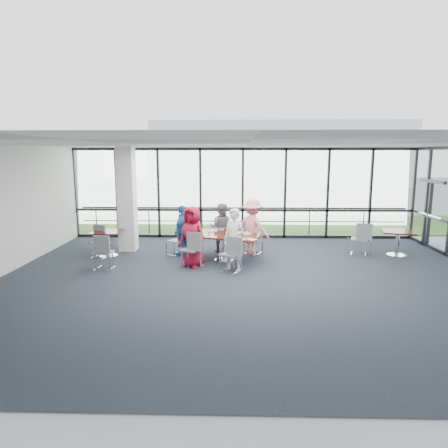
{
  "coord_description": "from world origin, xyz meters",
  "views": [
    {
      "loc": [
        -0.28,
        -9.13,
        2.95
      ],
      "look_at": [
        -0.57,
        1.51,
        1.1
      ],
      "focal_mm": 32.0,
      "sensor_mm": 36.0,
      "label": 1
    }
  ],
  "objects_px": {
    "side_table_right": "(398,234)",
    "diner_near_right": "(234,240)",
    "structural_column": "(127,199)",
    "chair_main_nl": "(191,250)",
    "main_table": "(224,238)",
    "diner_near_left": "(193,237)",
    "diner_far_right": "(252,228)",
    "chair_main_nr": "(231,254)",
    "chair_spare_lb": "(101,242)",
    "side_table_left": "(107,235)",
    "chair_main_fr": "(253,238)",
    "chair_main_end": "(176,241)",
    "diner_end": "(183,230)",
    "chair_spare_la": "(104,252)",
    "chair_spare_r": "(359,239)",
    "diner_far_left": "(221,228)"
  },
  "relations": [
    {
      "from": "side_table_right",
      "to": "diner_near_right",
      "type": "height_order",
      "value": "diner_near_right"
    },
    {
      "from": "main_table",
      "to": "diner_far_right",
      "type": "xyz_separation_m",
      "value": [
        0.81,
        0.62,
        0.2
      ]
    },
    {
      "from": "structural_column",
      "to": "diner_far_left",
      "type": "relative_size",
      "value": 2.13
    },
    {
      "from": "diner_near_right",
      "to": "chair_main_nr",
      "type": "bearing_deg",
      "value": -98.02
    },
    {
      "from": "diner_far_right",
      "to": "chair_spare_lb",
      "type": "bearing_deg",
      "value": 38.29
    },
    {
      "from": "diner_near_left",
      "to": "diner_near_right",
      "type": "xyz_separation_m",
      "value": [
        1.09,
        -0.38,
        -0.0
      ]
    },
    {
      "from": "side_table_left",
      "to": "chair_spare_lb",
      "type": "bearing_deg",
      "value": -125.59
    },
    {
      "from": "chair_main_nl",
      "to": "chair_spare_lb",
      "type": "bearing_deg",
      "value": -168.77
    },
    {
      "from": "structural_column",
      "to": "chair_main_nl",
      "type": "distance_m",
      "value": 3.11
    },
    {
      "from": "diner_far_right",
      "to": "chair_spare_la",
      "type": "xyz_separation_m",
      "value": [
        -3.92,
        -1.59,
        -0.38
      ]
    },
    {
      "from": "diner_far_right",
      "to": "chair_main_fr",
      "type": "distance_m",
      "value": 0.41
    },
    {
      "from": "chair_main_nr",
      "to": "chair_main_end",
      "type": "height_order",
      "value": "chair_main_nr"
    },
    {
      "from": "chair_spare_lb",
      "to": "diner_far_right",
      "type": "bearing_deg",
      "value": -151.77
    },
    {
      "from": "side_table_right",
      "to": "chair_spare_lb",
      "type": "height_order",
      "value": "chair_spare_lb"
    },
    {
      "from": "side_table_right",
      "to": "chair_main_end",
      "type": "relative_size",
      "value": 1.25
    },
    {
      "from": "chair_main_nr",
      "to": "chair_spare_la",
      "type": "bearing_deg",
      "value": -155.41
    },
    {
      "from": "diner_near_left",
      "to": "diner_far_right",
      "type": "xyz_separation_m",
      "value": [
        1.63,
        1.25,
        0.02
      ]
    },
    {
      "from": "diner_near_left",
      "to": "diner_far_right",
      "type": "height_order",
      "value": "diner_far_right"
    },
    {
      "from": "diner_near_left",
      "to": "chair_main_nr",
      "type": "bearing_deg",
      "value": 5.74
    },
    {
      "from": "diner_far_left",
      "to": "chair_main_end",
      "type": "xyz_separation_m",
      "value": [
        -1.33,
        -0.44,
        -0.32
      ]
    },
    {
      "from": "chair_spare_r",
      "to": "chair_main_nr",
      "type": "bearing_deg",
      "value": -135.96
    },
    {
      "from": "main_table",
      "to": "side_table_right",
      "type": "xyz_separation_m",
      "value": [
        5.1,
        0.7,
        -0.0
      ]
    },
    {
      "from": "diner_end",
      "to": "chair_spare_r",
      "type": "bearing_deg",
      "value": 114.04
    },
    {
      "from": "diner_end",
      "to": "chair_main_nl",
      "type": "distance_m",
      "value": 1.39
    },
    {
      "from": "side_table_left",
      "to": "diner_near_left",
      "type": "height_order",
      "value": "diner_near_left"
    },
    {
      "from": "side_table_right",
      "to": "diner_near_right",
      "type": "xyz_separation_m",
      "value": [
        -4.83,
        -1.71,
        0.17
      ]
    },
    {
      "from": "diner_near_left",
      "to": "diner_near_right",
      "type": "relative_size",
      "value": 1.0
    },
    {
      "from": "diner_far_left",
      "to": "chair_spare_la",
      "type": "relative_size",
      "value": 1.65
    },
    {
      "from": "side_table_left",
      "to": "diner_near_right",
      "type": "relative_size",
      "value": 0.54
    },
    {
      "from": "main_table",
      "to": "chair_spare_r",
      "type": "bearing_deg",
      "value": 32.77
    },
    {
      "from": "diner_near_right",
      "to": "chair_main_end",
      "type": "height_order",
      "value": "diner_near_right"
    },
    {
      "from": "side_table_right",
      "to": "diner_far_right",
      "type": "height_order",
      "value": "diner_far_right"
    },
    {
      "from": "diner_far_left",
      "to": "diner_far_right",
      "type": "xyz_separation_m",
      "value": [
        0.93,
        -0.41,
        0.08
      ]
    },
    {
      "from": "diner_end",
      "to": "chair_spare_la",
      "type": "distance_m",
      "value": 2.45
    },
    {
      "from": "diner_near_right",
      "to": "chair_main_nl",
      "type": "distance_m",
      "value": 1.21
    },
    {
      "from": "side_table_left",
      "to": "chair_main_end",
      "type": "height_order",
      "value": "chair_main_end"
    },
    {
      "from": "diner_near_right",
      "to": "chair_spare_la",
      "type": "relative_size",
      "value": 1.79
    },
    {
      "from": "structural_column",
      "to": "chair_spare_la",
      "type": "bearing_deg",
      "value": -92.08
    },
    {
      "from": "chair_spare_la",
      "to": "diner_far_right",
      "type": "bearing_deg",
      "value": 29.58
    },
    {
      "from": "chair_spare_la",
      "to": "diner_far_left",
      "type": "bearing_deg",
      "value": 41.36
    },
    {
      "from": "chair_main_nl",
      "to": "chair_main_fr",
      "type": "relative_size",
      "value": 1.02
    },
    {
      "from": "main_table",
      "to": "chair_main_nr",
      "type": "distance_m",
      "value": 1.14
    },
    {
      "from": "chair_main_nl",
      "to": "chair_main_end",
      "type": "height_order",
      "value": "chair_main_nl"
    },
    {
      "from": "side_table_right",
      "to": "chair_main_fr",
      "type": "xyz_separation_m",
      "value": [
        -4.25,
        0.12,
        -0.17
      ]
    },
    {
      "from": "diner_far_right",
      "to": "chair_main_end",
      "type": "xyz_separation_m",
      "value": [
        -2.26,
        -0.02,
        -0.41
      ]
    },
    {
      "from": "diner_end",
      "to": "side_table_left",
      "type": "bearing_deg",
      "value": -63.33
    },
    {
      "from": "diner_near_right",
      "to": "chair_main_nr",
      "type": "relative_size",
      "value": 1.75
    },
    {
      "from": "diner_far_left",
      "to": "chair_spare_lb",
      "type": "relative_size",
      "value": 1.63
    },
    {
      "from": "side_table_left",
      "to": "chair_spare_lb",
      "type": "xyz_separation_m",
      "value": [
        -0.14,
        -0.2,
        -0.17
      ]
    },
    {
      "from": "diner_near_left",
      "to": "chair_main_nr",
      "type": "distance_m",
      "value": 1.17
    }
  ]
}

